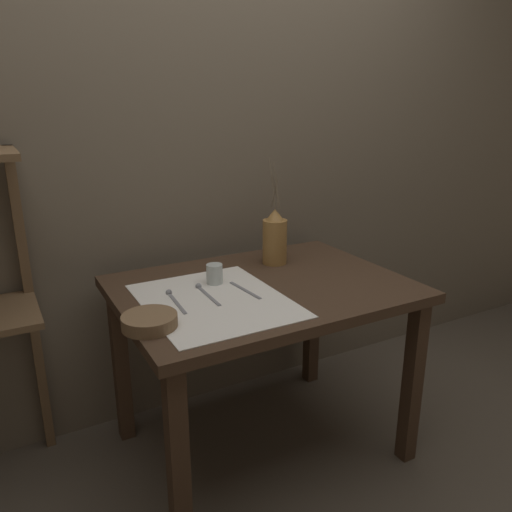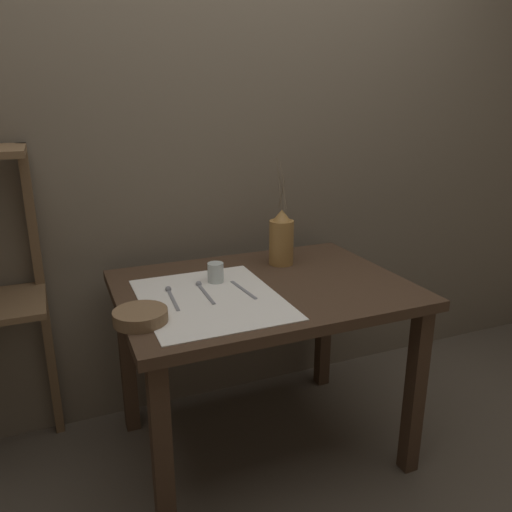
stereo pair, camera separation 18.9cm
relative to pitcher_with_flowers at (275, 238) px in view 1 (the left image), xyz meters
The scene contains 10 objects.
ground_plane 0.90m from the pitcher_with_flowers, 130.81° to the right, with size 12.00×12.00×0.00m, color brown.
stone_wall_back 0.50m from the pitcher_with_flowers, 119.14° to the left, with size 7.00×0.06×2.40m.
wooden_table 0.34m from the pitcher_with_flowers, 130.81° to the right, with size 1.11×0.82×0.75m.
linen_cloth 0.50m from the pitcher_with_flowers, 146.95° to the right, with size 0.49×0.60×0.00m.
pitcher_with_flowers is the anchor object (origin of this frame).
wooden_bowl 0.78m from the pitcher_with_flowers, 151.45° to the right, with size 0.18×0.18×0.04m.
glass_tumbler_near 0.36m from the pitcher_with_flowers, 161.84° to the right, with size 0.06×0.06×0.08m.
spoon_outer 0.57m from the pitcher_with_flowers, 162.03° to the right, with size 0.03×0.21×0.02m.
spoon_inner 0.46m from the pitcher_with_flowers, 158.14° to the right, with size 0.02×0.21×0.02m.
fork_inner 0.38m from the pitcher_with_flowers, 138.62° to the right, with size 0.03×0.20×0.00m.
Camera 1 is at (-0.89, -1.58, 1.44)m, focal length 35.00 mm.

